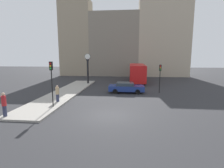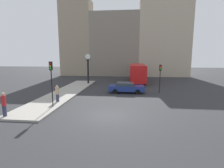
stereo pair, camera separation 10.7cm
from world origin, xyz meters
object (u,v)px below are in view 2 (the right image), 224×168
(bus_distant, at_px, (137,72))
(traffic_light_near, at_px, (51,75))
(sedan_car, at_px, (126,87))
(traffic_light_far, at_px, (160,73))
(street_clock, at_px, (88,69))
(pedestrian_red_top, at_px, (4,104))
(pedestrian_tan_coat, at_px, (57,93))

(bus_distant, relative_size, traffic_light_near, 2.40)
(bus_distant, bearing_deg, traffic_light_near, -115.57)
(bus_distant, height_order, traffic_light_near, traffic_light_near)
(bus_distant, bearing_deg, sedan_car, -100.18)
(sedan_car, distance_m, traffic_light_far, 4.64)
(street_clock, bearing_deg, bus_distant, 23.21)
(street_clock, distance_m, pedestrian_red_top, 16.71)
(pedestrian_red_top, height_order, pedestrian_tan_coat, pedestrian_red_top)
(pedestrian_tan_coat, bearing_deg, traffic_light_far, 28.56)
(traffic_light_near, distance_m, pedestrian_red_top, 4.27)
(bus_distant, bearing_deg, traffic_light_far, -75.23)
(sedan_car, height_order, pedestrian_red_top, pedestrian_red_top)
(bus_distant, height_order, street_clock, street_clock)
(pedestrian_red_top, relative_size, pedestrian_tan_coat, 1.12)
(traffic_light_near, height_order, pedestrian_tan_coat, traffic_light_near)
(pedestrian_tan_coat, bearing_deg, street_clock, 88.71)
(street_clock, relative_size, pedestrian_red_top, 2.66)
(sedan_car, xyz_separation_m, bus_distant, (1.74, 9.72, 1.09))
(traffic_light_near, distance_m, traffic_light_far, 13.18)
(traffic_light_far, bearing_deg, street_clock, 151.19)
(pedestrian_red_top, bearing_deg, traffic_light_near, 48.54)
(street_clock, height_order, pedestrian_red_top, street_clock)
(street_clock, bearing_deg, pedestrian_red_top, -98.60)
(traffic_light_far, height_order, pedestrian_red_top, traffic_light_far)
(pedestrian_red_top, bearing_deg, sedan_car, 48.85)
(sedan_car, bearing_deg, traffic_light_far, 4.09)
(traffic_light_far, bearing_deg, traffic_light_near, -144.15)
(traffic_light_near, xyz_separation_m, pedestrian_tan_coat, (-0.29, 1.74, -2.07))
(traffic_light_far, xyz_separation_m, pedestrian_red_top, (-13.20, -10.56, -1.49))
(sedan_car, xyz_separation_m, street_clock, (-6.48, 6.19, 1.91))
(traffic_light_far, relative_size, pedestrian_tan_coat, 2.18)
(bus_distant, relative_size, pedestrian_red_top, 5.27)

